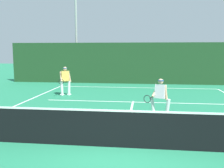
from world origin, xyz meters
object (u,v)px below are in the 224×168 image
object	(u,v)px
player_near	(160,97)
player_far	(65,80)
tennis_ball	(123,111)
light_pole	(76,18)

from	to	relation	value
player_near	player_far	world-z (taller)	player_far
player_far	tennis_ball	size ratio (longest dim) A/B	25.13
player_far	light_pole	distance (m)	8.76
light_pole	player_far	bearing A→B (deg)	-80.20
player_far	tennis_ball	xyz separation A→B (m)	(3.64, -3.57, -0.88)
player_near	tennis_ball	distance (m)	1.89
tennis_ball	light_pole	size ratio (longest dim) A/B	0.01
player_far	light_pole	size ratio (longest dim) A/B	0.19
tennis_ball	light_pole	bearing A→B (deg)	114.05
player_far	tennis_ball	bearing A→B (deg)	112.40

